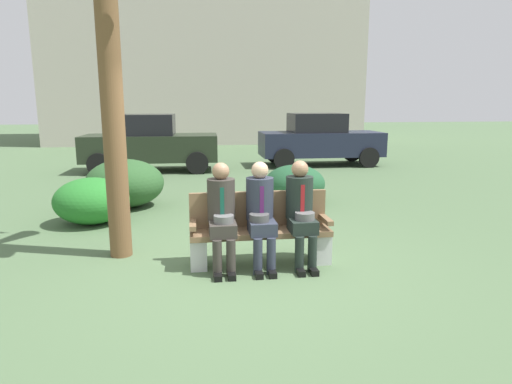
# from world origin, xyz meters

# --- Properties ---
(ground_plane) EXTENTS (80.00, 80.00, 0.00)m
(ground_plane) POSITION_xyz_m (0.00, 0.00, 0.00)
(ground_plane) COLOR #4E6845
(park_bench) EXTENTS (1.76, 0.44, 0.90)m
(park_bench) POSITION_xyz_m (0.16, 0.18, 0.42)
(park_bench) COLOR brown
(park_bench) RESTS_ON ground
(seated_man_left) EXTENTS (0.34, 0.72, 1.30)m
(seated_man_left) POSITION_xyz_m (-0.33, 0.05, 0.72)
(seated_man_left) COLOR #38332D
(seated_man_left) RESTS_ON ground
(seated_man_middle) EXTENTS (0.34, 0.72, 1.30)m
(seated_man_middle) POSITION_xyz_m (0.15, 0.05, 0.72)
(seated_man_middle) COLOR #2D3342
(seated_man_middle) RESTS_ON ground
(seated_man_right) EXTENTS (0.34, 0.72, 1.31)m
(seated_man_right) POSITION_xyz_m (0.65, 0.05, 0.73)
(seated_man_right) COLOR #1E2823
(seated_man_right) RESTS_ON ground
(shrub_near_bench) EXTENTS (1.50, 1.38, 0.94)m
(shrub_near_bench) POSITION_xyz_m (-1.98, 3.62, 0.47)
(shrub_near_bench) COLOR #2D572A
(shrub_near_bench) RESTS_ON ground
(shrub_mid_lawn) EXTENTS (1.24, 1.14, 0.78)m
(shrub_mid_lawn) POSITION_xyz_m (1.38, 3.51, 0.39)
(shrub_mid_lawn) COLOR #225230
(shrub_mid_lawn) RESTS_ON ground
(shrub_far_lawn) EXTENTS (1.25, 1.14, 0.78)m
(shrub_far_lawn) POSITION_xyz_m (-2.37, 2.44, 0.39)
(shrub_far_lawn) COLOR #28782A
(shrub_far_lawn) RESTS_ON ground
(parked_car_near) EXTENTS (3.94, 1.80, 1.68)m
(parked_car_near) POSITION_xyz_m (-1.91, 8.34, 0.84)
(parked_car_near) COLOR #232D1E
(parked_car_near) RESTS_ON ground
(parked_car_far) EXTENTS (3.91, 1.73, 1.68)m
(parked_car_far) POSITION_xyz_m (3.45, 8.86, 0.84)
(parked_car_far) COLOR #1E2338
(parked_car_far) RESTS_ON ground
(building_backdrop) EXTENTS (16.29, 7.76, 12.37)m
(building_backdrop) POSITION_xyz_m (0.19, 20.06, 6.21)
(building_backdrop) COLOR #B8AFA3
(building_backdrop) RESTS_ON ground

